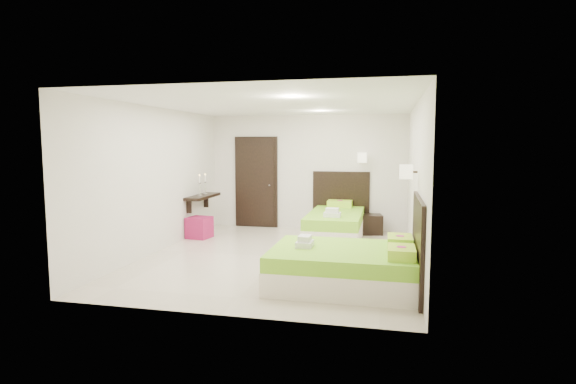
% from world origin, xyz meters
% --- Properties ---
extents(floor, '(5.50, 5.50, 0.00)m').
position_xyz_m(floor, '(0.00, 0.00, 0.00)').
color(floor, beige).
rests_on(floor, ground).
extents(bed_single, '(1.28, 2.13, 1.76)m').
position_xyz_m(bed_single, '(0.79, 1.77, 0.32)').
color(bed_single, beige).
rests_on(bed_single, ground).
extents(bed_double, '(1.99, 1.69, 1.64)m').
position_xyz_m(bed_double, '(1.34, -1.36, 0.30)').
color(bed_double, beige).
rests_on(bed_double, ground).
extents(nightstand, '(0.55, 0.50, 0.42)m').
position_xyz_m(nightstand, '(1.47, 2.40, 0.21)').
color(nightstand, black).
rests_on(nightstand, ground).
extents(ottoman, '(0.49, 0.49, 0.44)m').
position_xyz_m(ottoman, '(-1.99, 1.19, 0.22)').
color(ottoman, maroon).
rests_on(ottoman, ground).
extents(door, '(1.02, 0.15, 2.14)m').
position_xyz_m(door, '(-1.20, 2.70, 1.05)').
color(door, black).
rests_on(door, ground).
extents(console_shelf, '(0.35, 1.20, 0.78)m').
position_xyz_m(console_shelf, '(-2.08, 1.60, 0.82)').
color(console_shelf, black).
rests_on(console_shelf, ground).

